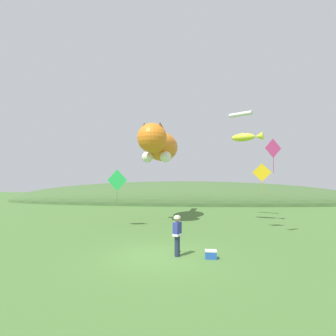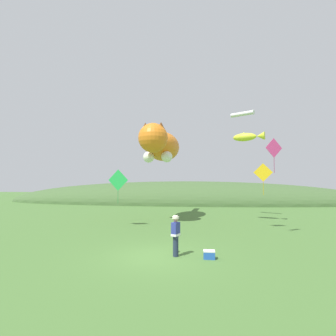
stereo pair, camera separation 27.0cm
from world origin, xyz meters
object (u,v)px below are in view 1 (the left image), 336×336
at_px(kite_spool, 177,249).
at_px(picnic_cooler, 211,254).
at_px(festival_attendant, 177,234).
at_px(kite_tube_streamer, 241,114).
at_px(kite_fish_windsock, 247,137).
at_px(kite_diamond_pink, 273,148).
at_px(kite_giant_cat, 160,146).
at_px(kite_diamond_green, 117,180).
at_px(kite_diamond_gold, 262,173).

bearing_deg(kite_spool, picnic_cooler, -32.06).
relative_size(festival_attendant, picnic_cooler, 3.59).
bearing_deg(picnic_cooler, kite_tube_streamer, 73.56).
height_order(kite_fish_windsock, kite_diamond_pink, kite_fish_windsock).
xyz_separation_m(kite_giant_cat, kite_fish_windsock, (7.08, -1.28, 0.44)).
relative_size(kite_fish_windsock, kite_diamond_green, 1.02).
distance_m(festival_attendant, kite_fish_windsock, 12.12).
distance_m(picnic_cooler, kite_giant_cat, 13.00).
bearing_deg(kite_spool, festival_attendant, -87.30).
relative_size(picnic_cooler, kite_fish_windsock, 0.20).
distance_m(picnic_cooler, kite_diamond_gold, 8.90).
xyz_separation_m(kite_giant_cat, kite_tube_streamer, (7.13, 1.27, 2.92)).
xyz_separation_m(picnic_cooler, kite_diamond_pink, (4.09, 4.77, 5.06)).
bearing_deg(kite_diamond_pink, kite_spool, -145.34).
distance_m(kite_tube_streamer, kite_diamond_pink, 8.42).
height_order(festival_attendant, picnic_cooler, festival_attendant).
bearing_deg(kite_diamond_green, festival_attendant, -55.42).
height_order(kite_giant_cat, kite_diamond_gold, kite_giant_cat).
bearing_deg(picnic_cooler, festival_attendant, 171.75).
height_order(picnic_cooler, kite_giant_cat, kite_giant_cat).
xyz_separation_m(kite_diamond_pink, kite_diamond_gold, (-0.09, 2.28, -1.39)).
bearing_deg(kite_diamond_gold, kite_spool, -131.82).
distance_m(picnic_cooler, kite_fish_windsock, 12.17).
distance_m(festival_attendant, kite_tube_streamer, 15.39).
height_order(picnic_cooler, kite_diamond_green, kite_diamond_green).
height_order(picnic_cooler, kite_tube_streamer, kite_tube_streamer).
distance_m(festival_attendant, kite_diamond_green, 8.62).
relative_size(kite_giant_cat, kite_fish_windsock, 3.98).
relative_size(kite_diamond_pink, kite_diamond_green, 0.85).
bearing_deg(picnic_cooler, kite_diamond_pink, 49.40).
distance_m(kite_spool, kite_tube_streamer, 15.34).
xyz_separation_m(kite_giant_cat, kite_diamond_green, (-2.60, -3.87, -2.98)).
height_order(kite_tube_streamer, kite_diamond_pink, kite_tube_streamer).
xyz_separation_m(festival_attendant, kite_tube_streamer, (5.03, 11.96, 8.28)).
bearing_deg(kite_giant_cat, festival_attendant, -78.87).
bearing_deg(festival_attendant, kite_diamond_gold, 51.47).
relative_size(kite_diamond_pink, kite_diamond_gold, 0.96).
relative_size(festival_attendant, kite_spool, 7.56).
height_order(kite_spool, kite_diamond_gold, kite_diamond_gold).
height_order(kite_diamond_gold, kite_diamond_green, kite_diamond_gold).
xyz_separation_m(kite_spool, kite_fish_windsock, (5.01, 8.69, 6.64)).
xyz_separation_m(kite_spool, kite_diamond_pink, (5.57, 3.85, 5.13)).
distance_m(picnic_cooler, kite_diamond_green, 9.85).
distance_m(kite_diamond_pink, kite_diamond_green, 10.65).
height_order(kite_tube_streamer, kite_diamond_green, kite_tube_streamer).
bearing_deg(kite_tube_streamer, kite_fish_windsock, -91.16).
xyz_separation_m(picnic_cooler, kite_diamond_green, (-6.14, 7.03, 3.16)).
bearing_deg(kite_giant_cat, picnic_cooler, -71.98).
bearing_deg(picnic_cooler, kite_fish_windsock, 69.80).
bearing_deg(kite_tube_streamer, festival_attendant, -112.82).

